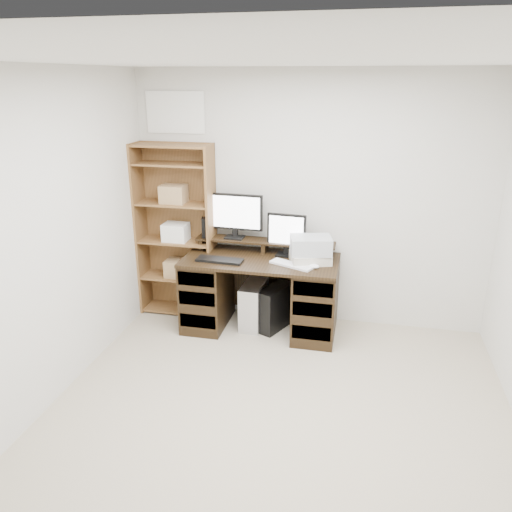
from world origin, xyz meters
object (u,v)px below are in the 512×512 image
(bookshelf, at_px, (177,230))
(tower_silver, at_px, (254,304))
(printer, at_px, (310,258))
(monitor_wide, at_px, (235,214))
(monitor_small, at_px, (286,233))
(tower_black, at_px, (275,307))
(desk, at_px, (261,292))

(bookshelf, bearing_deg, tower_silver, -10.55)
(printer, distance_m, tower_silver, 0.80)
(monitor_wide, xyz_separation_m, bookshelf, (-0.62, -0.02, -0.20))
(monitor_small, relative_size, tower_black, 0.87)
(monitor_wide, height_order, printer, monitor_wide)
(desk, height_order, printer, printer)
(monitor_small, distance_m, bookshelf, 1.16)
(desk, bearing_deg, monitor_small, 34.52)
(printer, bearing_deg, monitor_wide, 145.07)
(desk, bearing_deg, bookshelf, 167.19)
(desk, distance_m, bookshelf, 1.10)
(desk, relative_size, monitor_small, 3.60)
(desk, height_order, tower_silver, desk)
(desk, xyz_separation_m, monitor_wide, (-0.31, 0.23, 0.73))
(printer, bearing_deg, monitor_small, 130.09)
(printer, xyz_separation_m, bookshelf, (-1.42, 0.22, 0.12))
(monitor_small, relative_size, bookshelf, 0.23)
(monitor_small, height_order, tower_black, monitor_small)
(monitor_wide, bearing_deg, tower_black, -19.37)
(printer, bearing_deg, desk, 161.00)
(monitor_wide, distance_m, monitor_small, 0.56)
(monitor_wide, bearing_deg, printer, -13.42)
(monitor_wide, xyz_separation_m, tower_black, (0.45, -0.19, -0.90))
(monitor_wide, bearing_deg, monitor_small, -5.19)
(bookshelf, bearing_deg, desk, -12.81)
(tower_black, bearing_deg, printer, 16.47)
(monitor_wide, height_order, monitor_small, monitor_wide)
(monitor_small, distance_m, printer, 0.35)
(tower_silver, height_order, bookshelf, bookshelf)
(desk, relative_size, tower_silver, 3.28)
(bookshelf, bearing_deg, tower_black, -8.95)
(monitor_wide, relative_size, monitor_small, 1.37)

